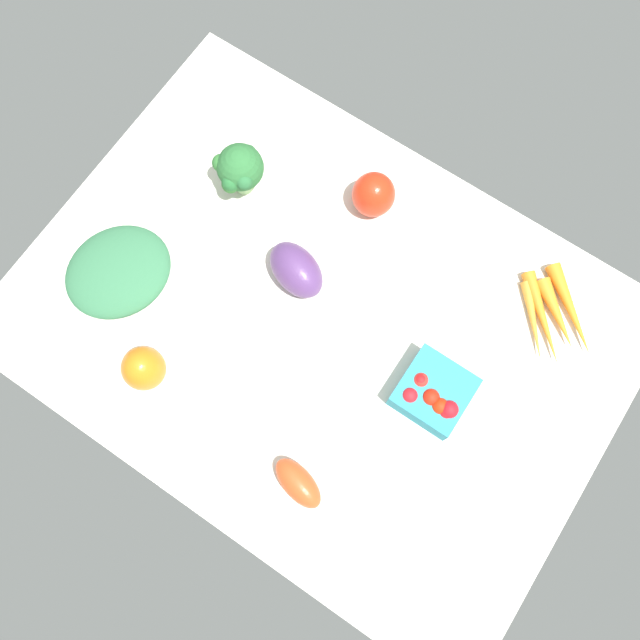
{
  "coord_description": "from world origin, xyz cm",
  "views": [
    {
      "loc": [
        17.59,
        -26.3,
        116.55
      ],
      "look_at": [
        0.0,
        0.0,
        4.0
      ],
      "focal_mm": 37.92,
      "sensor_mm": 36.0,
      "label": 1
    }
  ],
  "objects_px": {
    "roma_tomato": "(298,483)",
    "berry_basket": "(433,394)",
    "bell_pepper_red": "(373,195)",
    "leafy_greens_clump": "(118,272)",
    "eggplant": "(296,270)",
    "carrot_bunch": "(554,315)",
    "broccoli_head": "(239,169)",
    "bell_pepper_orange": "(144,368)"
  },
  "relations": [
    {
      "from": "roma_tomato",
      "to": "berry_basket",
      "type": "relative_size",
      "value": 0.86
    },
    {
      "from": "bell_pepper_red",
      "to": "leafy_greens_clump",
      "type": "distance_m",
      "value": 0.47
    },
    {
      "from": "bell_pepper_red",
      "to": "eggplant",
      "type": "relative_size",
      "value": 0.77
    },
    {
      "from": "eggplant",
      "to": "carrot_bunch",
      "type": "bearing_deg",
      "value": 41.84
    },
    {
      "from": "broccoli_head",
      "to": "eggplant",
      "type": "relative_size",
      "value": 0.99
    },
    {
      "from": "carrot_bunch",
      "to": "leafy_greens_clump",
      "type": "xyz_separation_m",
      "value": [
        -0.68,
        -0.36,
        0.01
      ]
    },
    {
      "from": "broccoli_head",
      "to": "roma_tomato",
      "type": "xyz_separation_m",
      "value": [
        0.39,
        -0.39,
        -0.04
      ]
    },
    {
      "from": "berry_basket",
      "to": "eggplant",
      "type": "distance_m",
      "value": 0.32
    },
    {
      "from": "broccoli_head",
      "to": "carrot_bunch",
      "type": "bearing_deg",
      "value": 9.25
    },
    {
      "from": "bell_pepper_red",
      "to": "leafy_greens_clump",
      "type": "xyz_separation_m",
      "value": [
        -0.3,
        -0.37,
        -0.02
      ]
    },
    {
      "from": "broccoli_head",
      "to": "leafy_greens_clump",
      "type": "height_order",
      "value": "broccoli_head"
    },
    {
      "from": "bell_pepper_red",
      "to": "berry_basket",
      "type": "height_order",
      "value": "bell_pepper_red"
    },
    {
      "from": "roma_tomato",
      "to": "broccoli_head",
      "type": "bearing_deg",
      "value": 149.52
    },
    {
      "from": "broccoli_head",
      "to": "roma_tomato",
      "type": "distance_m",
      "value": 0.55
    },
    {
      "from": "leafy_greens_clump",
      "to": "roma_tomato",
      "type": "bearing_deg",
      "value": -14.78
    },
    {
      "from": "berry_basket",
      "to": "leafy_greens_clump",
      "type": "xyz_separation_m",
      "value": [
        -0.57,
        -0.12,
        -0.0
      ]
    },
    {
      "from": "bell_pepper_orange",
      "to": "berry_basket",
      "type": "height_order",
      "value": "bell_pepper_orange"
    },
    {
      "from": "broccoli_head",
      "to": "bell_pepper_red",
      "type": "xyz_separation_m",
      "value": [
        0.22,
        0.1,
        -0.02
      ]
    },
    {
      "from": "roma_tomato",
      "to": "bell_pepper_red",
      "type": "distance_m",
      "value": 0.52
    },
    {
      "from": "bell_pepper_red",
      "to": "eggplant",
      "type": "bearing_deg",
      "value": -100.54
    },
    {
      "from": "bell_pepper_orange",
      "to": "eggplant",
      "type": "distance_m",
      "value": 0.31
    },
    {
      "from": "roma_tomato",
      "to": "eggplant",
      "type": "xyz_separation_m",
      "value": [
        -0.21,
        0.3,
        0.01
      ]
    },
    {
      "from": "berry_basket",
      "to": "carrot_bunch",
      "type": "xyz_separation_m",
      "value": [
        0.11,
        0.24,
        -0.02
      ]
    },
    {
      "from": "bell_pepper_red",
      "to": "berry_basket",
      "type": "distance_m",
      "value": 0.37
    },
    {
      "from": "berry_basket",
      "to": "bell_pepper_orange",
      "type": "bearing_deg",
      "value": -150.94
    },
    {
      "from": "roma_tomato",
      "to": "bell_pepper_red",
      "type": "bearing_deg",
      "value": 123.61
    },
    {
      "from": "broccoli_head",
      "to": "berry_basket",
      "type": "height_order",
      "value": "broccoli_head"
    },
    {
      "from": "broccoli_head",
      "to": "carrot_bunch",
      "type": "relative_size",
      "value": 0.63
    },
    {
      "from": "broccoli_head",
      "to": "bell_pepper_orange",
      "type": "bearing_deg",
      "value": -79.24
    },
    {
      "from": "berry_basket",
      "to": "leafy_greens_clump",
      "type": "relative_size",
      "value": 0.59
    },
    {
      "from": "bell_pepper_orange",
      "to": "carrot_bunch",
      "type": "xyz_separation_m",
      "value": [
        0.53,
        0.48,
        -0.03
      ]
    },
    {
      "from": "broccoli_head",
      "to": "carrot_bunch",
      "type": "xyz_separation_m",
      "value": [
        0.6,
        0.1,
        -0.06
      ]
    },
    {
      "from": "roma_tomato",
      "to": "leafy_greens_clump",
      "type": "bearing_deg",
      "value": 179.7
    },
    {
      "from": "broccoli_head",
      "to": "eggplant",
      "type": "distance_m",
      "value": 0.21
    },
    {
      "from": "roma_tomato",
      "to": "berry_basket",
      "type": "height_order",
      "value": "berry_basket"
    },
    {
      "from": "berry_basket",
      "to": "leafy_greens_clump",
      "type": "height_order",
      "value": "berry_basket"
    },
    {
      "from": "leafy_greens_clump",
      "to": "carrot_bunch",
      "type": "bearing_deg",
      "value": 28.16
    },
    {
      "from": "eggplant",
      "to": "broccoli_head",
      "type": "bearing_deg",
      "value": 170.88
    },
    {
      "from": "roma_tomato",
      "to": "bell_pepper_red",
      "type": "xyz_separation_m",
      "value": [
        -0.17,
        0.49,
        0.02
      ]
    },
    {
      "from": "bell_pepper_red",
      "to": "berry_basket",
      "type": "xyz_separation_m",
      "value": [
        0.28,
        -0.24,
        -0.01
      ]
    },
    {
      "from": "bell_pepper_orange",
      "to": "roma_tomato",
      "type": "xyz_separation_m",
      "value": [
        0.32,
        -0.01,
        -0.02
      ]
    },
    {
      "from": "berry_basket",
      "to": "carrot_bunch",
      "type": "distance_m",
      "value": 0.26
    }
  ]
}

